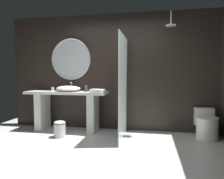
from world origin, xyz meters
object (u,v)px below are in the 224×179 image
Objects in this scene: toilet at (206,125)px; folded_hand_towel at (98,91)px; vessel_sink at (68,88)px; rain_shower_head at (171,24)px; tumbler_cup at (53,89)px; soap_dispenser at (86,89)px; round_wall_mirror at (71,59)px; waste_bin at (60,129)px.

folded_hand_towel is at bearing -176.12° from toilet.
vessel_sink is 1.85× the size of rain_shower_head.
tumbler_cup reaches higher than toilet.
vessel_sink is at bearing 166.68° from folded_hand_towel.
round_wall_mirror is (-0.45, 0.27, 0.66)m from soap_dispenser.
tumbler_cup is at bearing 169.84° from folded_hand_towel.
round_wall_mirror is 2.86× the size of waste_bin.
waste_bin is at bearing -153.64° from folded_hand_towel.
round_wall_mirror is 2.31m from rain_shower_head.
rain_shower_head is at bearing 179.55° from toilet.
folded_hand_towel reaches higher than toilet.
rain_shower_head reaches higher than waste_bin.
soap_dispenser is at bearing -1.85° from vessel_sink.
rain_shower_head is (1.75, -0.00, 1.30)m from soap_dispenser.
tumbler_cup is at bearing 175.81° from vessel_sink.
round_wall_mirror is (-0.03, 0.26, 0.66)m from vessel_sink.
folded_hand_towel is at bearing -13.32° from vessel_sink.
rain_shower_head is 1.00× the size of folded_hand_towel.
tumbler_cup is 3.34m from toilet.
rain_shower_head reaches higher than soap_dispenser.
tumbler_cup is at bearing 127.00° from waste_bin.
folded_hand_towel is at bearing -173.99° from rain_shower_head.
folded_hand_towel is (-2.17, -0.15, 0.65)m from toilet.
toilet is at bearing -5.50° from round_wall_mirror.
vessel_sink is at bearing 179.57° from toilet.
tumbler_cup is at bearing 179.12° from toilet.
round_wall_mirror is 3.22m from toilet.
soap_dispenser is 2.56m from toilet.
soap_dispenser is (0.80, -0.04, 0.01)m from tumbler_cup.
toilet is at bearing 3.88° from folded_hand_towel.
vessel_sink reaches higher than folded_hand_towel.
folded_hand_towel reaches higher than waste_bin.
round_wall_mirror is 1.63m from waste_bin.
vessel_sink is 0.93m from waste_bin.
rain_shower_head is 0.89× the size of waste_bin.
soap_dispenser is 0.23× the size of toilet.
round_wall_mirror reaches higher than waste_bin.
soap_dispenser is 2.18m from rain_shower_head.
vessel_sink reaches higher than soap_dispenser.
toilet is 2.91m from waste_bin.
round_wall_mirror is at bearing 97.60° from vessel_sink.
rain_shower_head is (2.17, -0.02, 1.30)m from vessel_sink.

